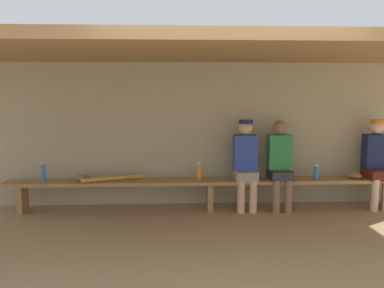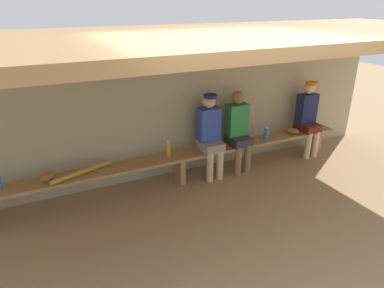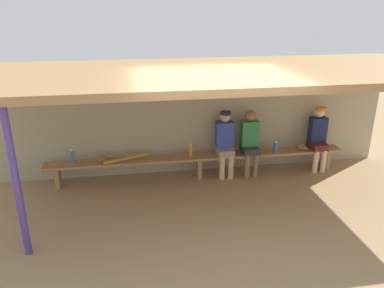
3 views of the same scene
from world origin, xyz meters
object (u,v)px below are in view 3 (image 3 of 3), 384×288
baseball_bat (126,159)px  water_bottle_green (73,157)px  water_bottle_orange (276,147)px  baseball_glove_worn (302,147)px  player_shirtless_tan (225,141)px  water_bottle_blue (191,150)px  player_leftmost (318,135)px  support_post (17,184)px  baseball_glove_dark_brown (103,159)px  bench (199,159)px  player_near_post (250,140)px

baseball_bat → water_bottle_green: bearing=158.7°
water_bottle_orange → baseball_glove_worn: (0.59, 0.03, -0.06)m
player_shirtless_tan → water_bottle_blue: player_shirtless_tan is taller
player_leftmost → baseball_glove_worn: bearing=-178.7°
support_post → water_bottle_green: size_ratio=8.05×
water_bottle_green → baseball_glove_dark_brown: 0.57m
player_leftmost → baseball_bat: bearing=-179.9°
support_post → bench: bearing=36.4°
player_near_post → water_bottle_blue: player_near_post is taller
player_leftmost → support_post: bearing=-158.6°
player_leftmost → player_shirtless_tan: 1.99m
water_bottle_blue → baseball_glove_dark_brown: bearing=-179.8°
water_bottle_green → water_bottle_orange: water_bottle_green is taller
bench → water_bottle_blue: water_bottle_blue is taller
baseball_glove_dark_brown → baseball_bat: 0.44m
water_bottle_blue → player_near_post: bearing=-2.0°
bench → baseball_bat: bearing=-180.0°
water_bottle_green → baseball_glove_worn: 4.63m
player_leftmost → player_shirtless_tan: size_ratio=1.00×
support_post → baseball_glove_worn: (5.03, 2.10, -0.60)m
player_leftmost → water_bottle_orange: player_leftmost is taller
player_near_post → player_shirtless_tan: size_ratio=0.99×
player_leftmost → baseball_bat: (-3.96, -0.00, -0.25)m
player_near_post → player_shirtless_tan: player_shirtless_tan is taller
water_bottle_blue → water_bottle_green: size_ratio=0.93×
water_bottle_orange → bench: bearing=178.7°
baseball_bat → baseball_glove_dark_brown: bearing=155.5°
support_post → baseball_bat: size_ratio=2.46×
bench → support_post: bearing=-143.6°
bench → player_near_post: size_ratio=4.49×
player_leftmost → water_bottle_orange: 0.95m
water_bottle_blue → water_bottle_orange: size_ratio=1.15×
water_bottle_blue → baseball_bat: (-1.28, -0.05, -0.09)m
bench → water_bottle_blue: size_ratio=23.73×
water_bottle_green → baseball_glove_worn: size_ratio=1.14×
player_near_post → baseball_glove_worn: bearing=-0.3°
bench → baseball_glove_worn: baseball_glove_worn is taller
support_post → baseball_bat: (1.41, 2.10, -0.61)m
water_bottle_green → baseball_bat: water_bottle_green is taller
water_bottle_green → baseball_bat: 1.01m
player_leftmost → baseball_bat: 3.97m
water_bottle_blue → baseball_bat: water_bottle_blue is taller
water_bottle_blue → bench: bearing=-16.1°
water_bottle_blue → water_bottle_orange: (1.75, -0.08, -0.02)m
bench → baseball_glove_dark_brown: bearing=178.8°
water_bottle_orange → baseball_bat: 3.03m
bench → baseball_glove_dark_brown: baseball_glove_dark_brown is taller
player_shirtless_tan → water_bottle_green: player_shirtless_tan is taller
player_leftmost → water_bottle_green: (-4.96, 0.03, -0.16)m
player_shirtless_tan → baseball_bat: bearing=-179.9°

